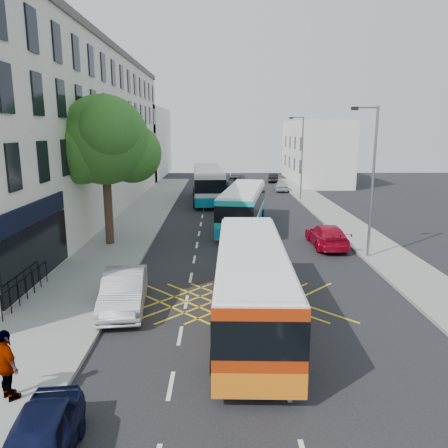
{
  "coord_description": "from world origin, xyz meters",
  "views": [
    {
      "loc": [
        -1.85,
        -10.9,
        6.98
      ],
      "look_at": [
        -1.58,
        10.99,
        2.2
      ],
      "focal_mm": 35.0,
      "sensor_mm": 36.0,
      "label": 1
    }
  ],
  "objects_px": {
    "street_tree": "(104,141)",
    "parked_car_silver": "(124,291)",
    "bus_near": "(251,283)",
    "red_hatchback": "(327,236)",
    "distant_car_silver": "(281,186)",
    "distant_car_dark": "(273,178)",
    "lamp_near": "(371,175)",
    "pedestrian_far": "(7,365)",
    "parked_car_blue": "(37,446)",
    "lamp_far": "(301,154)",
    "bus_mid": "(243,207)",
    "distant_car_grey": "(235,182)",
    "bus_far": "(208,184)"
  },
  "relations": [
    {
      "from": "street_tree",
      "to": "parked_car_silver",
      "type": "bearing_deg",
      "value": -73.13
    },
    {
      "from": "bus_near",
      "to": "red_hatchback",
      "type": "height_order",
      "value": "bus_near"
    },
    {
      "from": "red_hatchback",
      "to": "distant_car_silver",
      "type": "xyz_separation_m",
      "value": [
        0.64,
        24.08,
        -0.07
      ]
    },
    {
      "from": "distant_car_silver",
      "to": "distant_car_dark",
      "type": "bearing_deg",
      "value": -87.11
    },
    {
      "from": "lamp_near",
      "to": "pedestrian_far",
      "type": "distance_m",
      "value": 18.88
    },
    {
      "from": "parked_car_silver",
      "to": "distant_car_silver",
      "type": "xyz_separation_m",
      "value": [
        10.92,
        33.3,
        -0.15
      ]
    },
    {
      "from": "parked_car_blue",
      "to": "pedestrian_far",
      "type": "distance_m",
      "value": 2.89
    },
    {
      "from": "lamp_near",
      "to": "lamp_far",
      "type": "xyz_separation_m",
      "value": [
        0.0,
        20.0,
        0.0
      ]
    },
    {
      "from": "lamp_near",
      "to": "distant_car_dark",
      "type": "height_order",
      "value": "lamp_near"
    },
    {
      "from": "bus_near",
      "to": "bus_mid",
      "type": "relative_size",
      "value": 0.99
    },
    {
      "from": "bus_near",
      "to": "bus_mid",
      "type": "bearing_deg",
      "value": 89.79
    },
    {
      "from": "street_tree",
      "to": "pedestrian_far",
      "type": "relative_size",
      "value": 4.64
    },
    {
      "from": "red_hatchback",
      "to": "distant_car_silver",
      "type": "height_order",
      "value": "red_hatchback"
    },
    {
      "from": "street_tree",
      "to": "bus_mid",
      "type": "relative_size",
      "value": 0.83
    },
    {
      "from": "distant_car_grey",
      "to": "distant_car_dark",
      "type": "distance_m",
      "value": 7.64
    },
    {
      "from": "lamp_far",
      "to": "parked_car_blue",
      "type": "distance_m",
      "value": 37.23
    },
    {
      "from": "bus_mid",
      "to": "distant_car_silver",
      "type": "xyz_separation_m",
      "value": [
        5.42,
        18.85,
        -0.93
      ]
    },
    {
      "from": "distant_car_grey",
      "to": "street_tree",
      "type": "bearing_deg",
      "value": -102.24
    },
    {
      "from": "parked_car_silver",
      "to": "distant_car_grey",
      "type": "xyz_separation_m",
      "value": [
        5.68,
        36.76,
        -0.11
      ]
    },
    {
      "from": "bus_far",
      "to": "distant_car_silver",
      "type": "bearing_deg",
      "value": 36.6
    },
    {
      "from": "bus_near",
      "to": "red_hatchback",
      "type": "bearing_deg",
      "value": 65.04
    },
    {
      "from": "lamp_far",
      "to": "red_hatchback",
      "type": "xyz_separation_m",
      "value": [
        -1.52,
        -17.41,
        -3.94
      ]
    },
    {
      "from": "red_hatchback",
      "to": "pedestrian_far",
      "type": "height_order",
      "value": "pedestrian_far"
    },
    {
      "from": "lamp_far",
      "to": "street_tree",
      "type": "bearing_deg",
      "value": -130.81
    },
    {
      "from": "bus_mid",
      "to": "bus_far",
      "type": "relative_size",
      "value": 0.9
    },
    {
      "from": "parked_car_blue",
      "to": "distant_car_dark",
      "type": "relative_size",
      "value": 1.0
    },
    {
      "from": "bus_mid",
      "to": "pedestrian_far",
      "type": "distance_m",
      "value": 21.8
    },
    {
      "from": "lamp_near",
      "to": "lamp_far",
      "type": "distance_m",
      "value": 20.0
    },
    {
      "from": "lamp_far",
      "to": "distant_car_dark",
      "type": "height_order",
      "value": "lamp_far"
    },
    {
      "from": "bus_far",
      "to": "red_hatchback",
      "type": "relative_size",
      "value": 2.54
    },
    {
      "from": "parked_car_silver",
      "to": "bus_far",
      "type": "bearing_deg",
      "value": 78.09
    },
    {
      "from": "bus_far",
      "to": "distant_car_dark",
      "type": "xyz_separation_m",
      "value": [
        8.41,
        15.76,
        -1.14
      ]
    },
    {
      "from": "bus_mid",
      "to": "red_hatchback",
      "type": "height_order",
      "value": "bus_mid"
    },
    {
      "from": "red_hatchback",
      "to": "pedestrian_far",
      "type": "distance_m",
      "value": 19.45
    },
    {
      "from": "bus_near",
      "to": "bus_far",
      "type": "xyz_separation_m",
      "value": [
        -2.22,
        27.77,
        0.19
      ]
    },
    {
      "from": "lamp_far",
      "to": "distant_car_grey",
      "type": "xyz_separation_m",
      "value": [
        -6.11,
        10.14,
        -3.98
      ]
    },
    {
      "from": "lamp_near",
      "to": "distant_car_dark",
      "type": "xyz_separation_m",
      "value": [
        -0.7,
        35.53,
        -4.02
      ]
    },
    {
      "from": "parked_car_blue",
      "to": "bus_mid",
      "type": "bearing_deg",
      "value": 71.0
    },
    {
      "from": "lamp_far",
      "to": "distant_car_silver",
      "type": "xyz_separation_m",
      "value": [
        -0.88,
        6.67,
        -4.01
      ]
    },
    {
      "from": "bus_far",
      "to": "distant_car_dark",
      "type": "distance_m",
      "value": 17.9
    },
    {
      "from": "lamp_far",
      "to": "distant_car_silver",
      "type": "relative_size",
      "value": 2.26
    },
    {
      "from": "lamp_near",
      "to": "red_hatchback",
      "type": "xyz_separation_m",
      "value": [
        -1.52,
        2.59,
        -3.94
      ]
    },
    {
      "from": "lamp_far",
      "to": "distant_car_grey",
      "type": "bearing_deg",
      "value": 121.09
    },
    {
      "from": "lamp_far",
      "to": "bus_mid",
      "type": "bearing_deg",
      "value": -117.35
    },
    {
      "from": "lamp_far",
      "to": "parked_car_silver",
      "type": "height_order",
      "value": "lamp_far"
    },
    {
      "from": "street_tree",
      "to": "pedestrian_far",
      "type": "distance_m",
      "value": 16.61
    },
    {
      "from": "lamp_near",
      "to": "street_tree",
      "type": "bearing_deg",
      "value": 168.6
    },
    {
      "from": "bus_near",
      "to": "parked_car_silver",
      "type": "relative_size",
      "value": 2.31
    },
    {
      "from": "bus_near",
      "to": "pedestrian_far",
      "type": "bearing_deg",
      "value": -142.22
    },
    {
      "from": "bus_far",
      "to": "pedestrian_far",
      "type": "relative_size",
      "value": 6.24
    }
  ]
}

